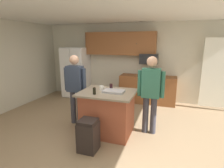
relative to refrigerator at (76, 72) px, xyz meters
The scene contains 16 objects.
floor 3.24m from the refrigerator, 49.98° to the right, with size 7.04×7.04×0.00m, color #937A5B.
ceiling 3.55m from the refrigerator, 49.98° to the right, with size 7.04×7.04×0.00m, color white.
back_wall 2.08m from the refrigerator, 11.81° to the left, with size 6.40×0.10×2.60m, color beige.
french_door_window_panel 4.60m from the refrigerator, ahead, with size 0.90×0.06×2.00m, color white.
cabinet_run_upper 1.92m from the refrigerator, ahead, with size 2.40×0.38×0.75m.
cabinet_run_lower 2.64m from the refrigerator, ahead, with size 1.80×0.63×0.90m.
refrigerator is the anchor object (origin of this frame).
microwave_over_range 2.66m from the refrigerator, ahead, with size 0.56×0.40×0.32m, color black.
kitchen_island 3.10m from the refrigerator, 48.09° to the right, with size 1.16×0.95×0.95m.
person_guest_left 2.37m from the refrigerator, 60.86° to the right, with size 0.57×0.22×1.69m.
person_guest_right 3.54m from the refrigerator, 34.29° to the right, with size 0.57×0.22×1.70m.
glass_short_whisky 2.91m from the refrigerator, 45.09° to the right, with size 0.07×0.07×0.12m.
tumbler_amber 3.16m from the refrigerator, 53.85° to the right, with size 0.06×0.06×0.14m.
mug_ceramic_white 2.95m from the refrigerator, 49.74° to the right, with size 0.13×0.09×0.11m.
serving_tray 3.16m from the refrigerator, 46.19° to the right, with size 0.44×0.30×0.04m.
trash_bin 3.66m from the refrigerator, 57.42° to the right, with size 0.34×0.34×0.61m.
Camera 1 is at (1.31, -3.39, 1.99)m, focal length 29.00 mm.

